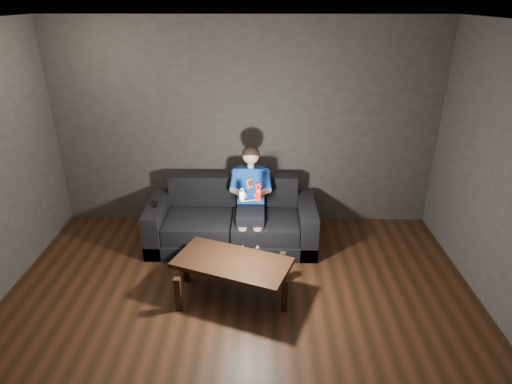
{
  "coord_description": "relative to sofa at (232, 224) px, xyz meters",
  "views": [
    {
      "loc": [
        0.22,
        -2.89,
        2.89
      ],
      "look_at": [
        0.15,
        1.55,
        0.85
      ],
      "focal_mm": 30.0,
      "sensor_mm": 36.0,
      "label": 1
    }
  ],
  "objects": [
    {
      "name": "floor",
      "position": [
        0.15,
        -1.86,
        -0.26
      ],
      "size": [
        5.0,
        5.0,
        0.0
      ],
      "primitive_type": "plane",
      "color": "black",
      "rests_on": "ground"
    },
    {
      "name": "back_wall",
      "position": [
        0.15,
        0.64,
        1.09
      ],
      "size": [
        5.0,
        0.04,
        2.7
      ],
      "primitive_type": "cube",
      "color": "#34302D",
      "rests_on": "ground"
    },
    {
      "name": "ceiling",
      "position": [
        0.15,
        -1.86,
        2.44
      ],
      "size": [
        5.0,
        5.0,
        0.02
      ],
      "primitive_type": "cube",
      "color": "white",
      "rests_on": "back_wall"
    },
    {
      "name": "sofa",
      "position": [
        0.0,
        0.0,
        0.0
      ],
      "size": [
        2.07,
        0.89,
        0.8
      ],
      "color": "black",
      "rests_on": "floor"
    },
    {
      "name": "child",
      "position": [
        0.24,
        -0.04,
        0.46
      ],
      "size": [
        0.5,
        0.61,
        1.23
      ],
      "color": "black",
      "rests_on": "sofa"
    },
    {
      "name": "wii_remote_red",
      "position": [
        0.33,
        -0.52,
        0.69
      ],
      "size": [
        0.06,
        0.08,
        0.2
      ],
      "color": "#C20800",
      "rests_on": "child"
    },
    {
      "name": "nunchuk_white",
      "position": [
        0.15,
        -0.51,
        0.65
      ],
      "size": [
        0.07,
        0.1,
        0.16
      ],
      "color": "silver",
      "rests_on": "child"
    },
    {
      "name": "wii_remote_black",
      "position": [
        -0.93,
        -0.08,
        0.32
      ],
      "size": [
        0.06,
        0.16,
        0.03
      ],
      "color": "black",
      "rests_on": "sofa"
    },
    {
      "name": "coffee_table",
      "position": [
        0.07,
        -1.07,
        0.11
      ],
      "size": [
        1.3,
        0.96,
        0.42
      ],
      "color": "black",
      "rests_on": "floor"
    }
  ]
}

